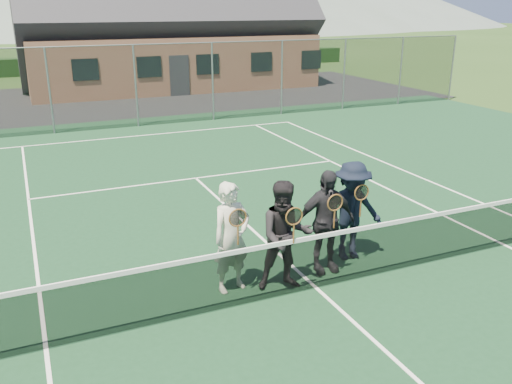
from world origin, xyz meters
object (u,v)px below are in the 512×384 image
tennis_net (317,259)px  player_a (232,237)px  clubhouse (165,12)px  player_d (351,211)px  player_b (286,236)px  player_c (325,221)px

tennis_net → player_a: 1.41m
clubhouse → player_a: 24.24m
clubhouse → player_d: (-2.89, -23.23, -3.07)m
clubhouse → player_d: clubhouse is taller
tennis_net → player_b: (-0.45, 0.25, 0.38)m
player_b → player_c: same height
tennis_net → player_c: bearing=50.0°
player_b → tennis_net: bearing=-29.3°
player_b → player_d: size_ratio=1.00×
clubhouse → player_b: clubhouse is taller
player_a → player_b: 0.85m
player_a → player_c: bearing=-0.6°
tennis_net → player_a: player_a is taller
clubhouse → player_b: (-4.45, -23.75, -3.07)m
clubhouse → player_c: clubhouse is taller
tennis_net → player_d: bearing=34.6°
clubhouse → player_a: bearing=-102.6°
tennis_net → clubhouse: bearing=80.5°
clubhouse → player_a: clubhouse is taller
player_a → player_c: same height
player_a → clubhouse: bearing=77.4°
tennis_net → player_b: bearing=150.7°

